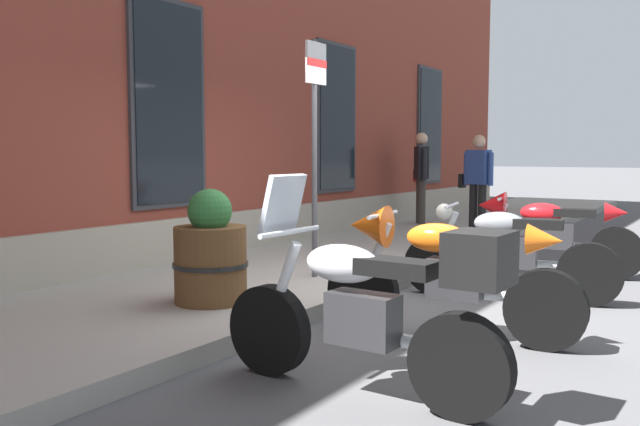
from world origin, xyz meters
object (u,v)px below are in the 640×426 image
(motorcycle_orange_sport, at_px, (439,267))
(parking_sign, at_px, (315,126))
(motorcycle_red_sport, at_px, (543,230))
(barrel_planter, at_px, (210,255))
(pedestrian_dark_jacket, at_px, (421,172))
(motorcycle_grey_naked, at_px, (507,253))
(pedestrian_blue_top, at_px, (478,178))
(motorcycle_silver_touring, at_px, (372,307))

(motorcycle_orange_sport, relative_size, parking_sign, 0.84)
(motorcycle_red_sport, bearing_deg, barrel_planter, 153.79)
(pedestrian_dark_jacket, height_order, barrel_planter, pedestrian_dark_jacket)
(motorcycle_grey_naked, xyz_separation_m, pedestrian_blue_top, (4.22, 1.83, 0.60))
(motorcycle_silver_touring, xyz_separation_m, motorcycle_red_sport, (4.87, 0.24, -0.01))
(motorcycle_orange_sport, relative_size, motorcycle_red_sport, 1.00)
(motorcycle_grey_naked, xyz_separation_m, motorcycle_red_sport, (1.65, 0.07, 0.07))
(pedestrian_dark_jacket, bearing_deg, motorcycle_silver_touring, -157.54)
(motorcycle_grey_naked, bearing_deg, parking_sign, 110.68)
(motorcycle_silver_touring, bearing_deg, pedestrian_blue_top, 15.05)
(motorcycle_silver_touring, bearing_deg, barrel_planter, 66.34)
(motorcycle_red_sport, height_order, pedestrian_dark_jacket, pedestrian_dark_jacket)
(motorcycle_silver_touring, height_order, pedestrian_dark_jacket, pedestrian_dark_jacket)
(motorcycle_grey_naked, bearing_deg, motorcycle_orange_sport, 178.87)
(motorcycle_red_sport, relative_size, parking_sign, 0.84)
(pedestrian_dark_jacket, xyz_separation_m, barrel_planter, (-7.34, -1.26, -0.55))
(motorcycle_orange_sport, bearing_deg, motorcycle_silver_touring, -172.24)
(motorcycle_grey_naked, xyz_separation_m, pedestrian_dark_jacket, (5.07, 3.25, 0.66))
(motorcycle_orange_sport, height_order, pedestrian_blue_top, pedestrian_blue_top)
(motorcycle_orange_sport, xyz_separation_m, pedestrian_blue_top, (5.91, 1.79, 0.51))
(motorcycle_orange_sport, xyz_separation_m, motorcycle_red_sport, (3.34, 0.03, -0.02))
(motorcycle_red_sport, height_order, pedestrian_blue_top, pedestrian_blue_top)
(barrel_planter, bearing_deg, pedestrian_dark_jacket, 9.71)
(motorcycle_silver_touring, xyz_separation_m, pedestrian_dark_jacket, (8.29, 3.43, 0.57))
(motorcycle_silver_touring, relative_size, motorcycle_orange_sport, 0.93)
(pedestrian_blue_top, distance_m, parking_sign, 4.98)
(motorcycle_red_sport, xyz_separation_m, parking_sign, (-2.36, 1.82, 1.24))
(motorcycle_grey_naked, height_order, motorcycle_red_sport, motorcycle_red_sport)
(barrel_planter, bearing_deg, motorcycle_orange_sport, -73.65)
(motorcycle_red_sport, relative_size, barrel_planter, 2.07)
(motorcycle_grey_naked, relative_size, pedestrian_dark_jacket, 1.25)
(pedestrian_blue_top, xyz_separation_m, barrel_planter, (-6.49, 0.17, -0.50))
(motorcycle_grey_naked, bearing_deg, motorcycle_red_sport, 2.32)
(motorcycle_silver_touring, height_order, pedestrian_blue_top, pedestrian_blue_top)
(motorcycle_silver_touring, distance_m, pedestrian_dark_jacket, 8.99)
(parking_sign, bearing_deg, pedestrian_dark_jacket, 13.28)
(motorcycle_orange_sport, relative_size, pedestrian_dark_jacket, 1.23)
(pedestrian_blue_top, height_order, pedestrian_dark_jacket, pedestrian_dark_jacket)
(motorcycle_silver_touring, xyz_separation_m, parking_sign, (2.51, 2.06, 1.23))
(motorcycle_red_sport, bearing_deg, motorcycle_grey_naked, -177.68)
(motorcycle_grey_naked, relative_size, parking_sign, 0.85)
(barrel_planter, bearing_deg, motorcycle_grey_naked, -41.31)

